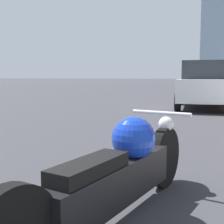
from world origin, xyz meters
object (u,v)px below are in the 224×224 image
Objects in this scene: motorcycle at (119,172)px; parked_car_red at (215,80)px; parked_car_black at (217,79)px; parked_car_white at (203,85)px; parked_car_silver at (213,81)px.

parked_car_red reaches higher than motorcycle.
parked_car_black is (-0.18, 44.58, 0.45)m from motorcycle.
parked_car_black is at bearing 85.83° from parked_car_white.
parked_car_white is at bearing 101.47° from motorcycle.
parked_car_red is at bearing 102.00° from motorcycle.
motorcycle is 9.73m from parked_car_white.
parked_car_white is (0.05, 9.72, 0.45)m from motorcycle.
parked_car_red is (-0.12, 32.72, 0.45)m from motorcycle.
motorcycle is 32.72m from parked_car_red.
parked_car_black reaches higher than motorcycle.
motorcycle is 0.62× the size of parked_car_black.
parked_car_white is 11.91m from parked_car_silver.
parked_car_white reaches higher than motorcycle.
parked_car_black is (-0.24, 34.85, 0.00)m from parked_car_white.
parked_car_black is (-0.22, 22.94, 0.03)m from parked_car_silver.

